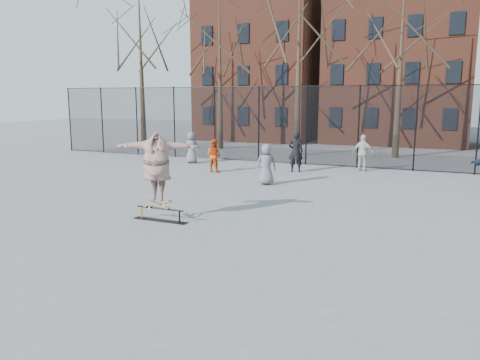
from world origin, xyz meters
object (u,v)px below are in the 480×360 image
at_px(bystander_red, 214,155).
at_px(bystander_white, 363,153).
at_px(bystander_extra, 266,164).
at_px(bystander_black, 296,152).
at_px(bystander_grey, 192,148).
at_px(skater, 157,170).
at_px(skate_rail, 160,216).
at_px(skateboard, 158,206).

distance_m(bystander_red, bystander_white, 6.94).
distance_m(bystander_red, bystander_extra, 3.92).
bearing_deg(bystander_black, bystander_grey, -22.89).
xyz_separation_m(bystander_black, bystander_extra, (-0.11, -3.55, -0.13)).
relative_size(bystander_grey, bystander_extra, 1.01).
xyz_separation_m(bystander_grey, bystander_extra, (5.73, -4.14, -0.01)).
relative_size(bystander_red, bystander_extra, 0.94).
distance_m(skater, bystander_black, 9.95).
bearing_deg(skate_rail, bystander_grey, 115.31).
xyz_separation_m(bystander_black, bystander_red, (-3.46, -1.52, -0.18)).
distance_m(skater, bystander_white, 11.99).
relative_size(bystander_black, bystander_white, 1.10).
bearing_deg(bystander_red, bystander_extra, 154.62).
distance_m(bystander_black, bystander_red, 3.78).
relative_size(skateboard, bystander_red, 0.52).
bearing_deg(bystander_red, skateboard, 112.59).
distance_m(skateboard, skater, 1.02).
distance_m(skater, bystander_extra, 6.43).
relative_size(skater, bystander_black, 1.27).
xyz_separation_m(bystander_red, bystander_white, (6.26, 3.00, 0.09)).
bearing_deg(bystander_extra, bystander_white, -146.82).
xyz_separation_m(skateboard, skater, (0.00, 0.00, 1.02)).
bearing_deg(bystander_white, bystander_red, 34.13).
bearing_deg(skateboard, bystander_grey, 115.06).
height_order(skateboard, skater, skater).
xyz_separation_m(skate_rail, bystander_white, (3.69, 11.38, 0.71)).
distance_m(bystander_white, bystander_extra, 5.81).
xyz_separation_m(bystander_grey, bystander_red, (2.38, -2.10, -0.06)).
bearing_deg(skateboard, bystander_white, 71.78).
bearing_deg(skateboard, bystander_black, 84.56).
height_order(skate_rail, bystander_white, bystander_white).
height_order(bystander_white, bystander_extra, bystander_white).
height_order(skate_rail, bystander_black, bystander_black).
bearing_deg(skateboard, skater, 0.00).
relative_size(skateboard, skater, 0.33).
relative_size(skateboard, bystander_extra, 0.49).
xyz_separation_m(skater, bystander_extra, (0.83, 6.34, -0.63)).
height_order(bystander_grey, bystander_black, bystander_black).
bearing_deg(bystander_red, bystander_grey, -35.54).
distance_m(bystander_grey, bystander_white, 8.69).
relative_size(skate_rail, bystander_black, 0.90).
distance_m(skateboard, bystander_black, 9.95).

